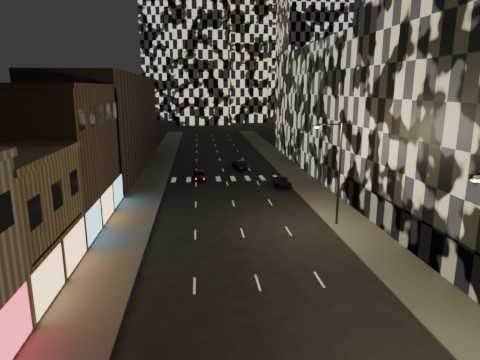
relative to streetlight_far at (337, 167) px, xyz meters
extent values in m
cube|color=#47443F|center=(-18.35, 20.00, -5.28)|extent=(4.00, 120.00, 0.15)
cube|color=#47443F|center=(1.65, 20.00, -5.28)|extent=(4.00, 120.00, 0.15)
cube|color=#4C4C47|center=(-16.25, 20.00, -5.28)|extent=(0.20, 120.00, 0.15)
cube|color=#4C4C47|center=(-0.45, 20.00, -5.28)|extent=(0.20, 120.00, 0.15)
cube|color=#4C342B|center=(-25.35, 3.50, 0.65)|extent=(10.00, 15.00, 12.00)
cube|color=#4C342B|center=(-25.35, 30.00, 1.65)|extent=(10.00, 40.00, 14.00)
cube|color=#383838|center=(3.95, -5.50, -3.85)|extent=(0.60, 25.00, 3.00)
cube|color=#232326|center=(11.65, 27.00, 3.65)|extent=(16.00, 40.00, 18.00)
cube|color=black|center=(-1.95, -20.00, 3.58)|extent=(0.50, 0.25, 0.18)
cube|color=#FFEAB2|center=(-1.95, -20.00, 3.46)|extent=(0.35, 0.18, 0.06)
cylinder|color=black|center=(0.25, 0.00, -0.70)|extent=(0.20, 0.20, 9.00)
cylinder|color=black|center=(-0.85, 0.00, 3.70)|extent=(2.20, 0.14, 0.14)
cube|color=black|center=(-1.95, 0.00, 3.58)|extent=(0.50, 0.25, 0.18)
cube|color=#FFEAB2|center=(-1.95, 0.00, 3.46)|extent=(0.35, 0.18, 0.06)
imported|color=black|center=(-11.85, 19.54, -4.68)|extent=(1.82, 4.05, 1.35)
imported|color=black|center=(-5.67, 27.14, -4.71)|extent=(2.21, 4.59, 1.29)
imported|color=black|center=(-1.61, 14.92, -4.77)|extent=(2.23, 4.32, 1.17)
camera|label=1|loc=(-11.87, -33.06, 6.70)|focal=30.00mm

